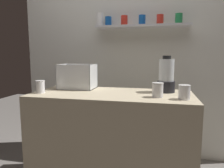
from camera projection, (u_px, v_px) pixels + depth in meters
counter at (112, 141)px, 1.91m from camera, size 1.40×0.64×0.90m
back_wall_unit at (126, 53)px, 2.54m from camera, size 2.60×0.24×2.50m
carrot_display_bin at (78, 81)px, 2.10m from camera, size 0.34×0.25×0.24m
blender_pitcher at (166, 77)px, 1.88m from camera, size 0.16×0.16×0.33m
juice_cup_mango_far_left at (40, 87)px, 1.85m from camera, size 0.08×0.08×0.11m
juice_cup_pomegranate_left at (158, 91)px, 1.66m from camera, size 0.09×0.09×0.12m
juice_cup_beet_middle at (184, 93)px, 1.58m from camera, size 0.09×0.09×0.11m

